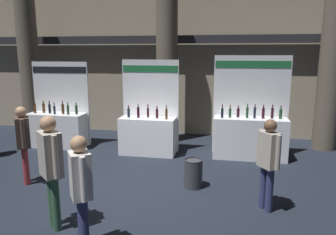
% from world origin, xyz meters
% --- Properties ---
extents(ground_plane, '(27.32, 27.32, 0.00)m').
position_xyz_m(ground_plane, '(0.00, 0.00, 0.00)').
color(ground_plane, black).
extents(hall_colonnade, '(13.66, 1.45, 5.53)m').
position_xyz_m(hall_colonnade, '(0.00, 4.30, 2.68)').
color(hall_colonnade, tan).
rests_on(hall_colonnade, ground_plane).
extents(exhibitor_booth_0, '(1.69, 0.66, 2.39)m').
position_xyz_m(exhibitor_booth_0, '(-2.94, 2.33, 0.60)').
color(exhibitor_booth_0, white).
rests_on(exhibitor_booth_0, ground_plane).
extents(exhibitor_booth_1, '(1.53, 0.66, 2.47)m').
position_xyz_m(exhibitor_booth_1, '(-0.24, 2.17, 0.61)').
color(exhibitor_booth_1, white).
rests_on(exhibitor_booth_1, ground_plane).
extents(exhibitor_booth_2, '(1.90, 0.66, 2.58)m').
position_xyz_m(exhibitor_booth_2, '(2.38, 2.30, 0.64)').
color(exhibitor_booth_2, white).
rests_on(exhibitor_booth_2, ground_plane).
extents(trash_bin, '(0.37, 0.37, 0.58)m').
position_xyz_m(trash_bin, '(1.18, 0.20, 0.29)').
color(trash_bin, '#38383D').
rests_on(trash_bin, ground_plane).
extents(visitor_0, '(0.42, 0.46, 1.60)m').
position_xyz_m(visitor_0, '(-2.22, -0.23, 0.95)').
color(visitor_0, maroon).
rests_on(visitor_0, ground_plane).
extents(visitor_1, '(0.36, 0.43, 1.58)m').
position_xyz_m(visitor_1, '(2.50, -0.51, 0.92)').
color(visitor_1, navy).
rests_on(visitor_1, ground_plane).
extents(visitor_5, '(0.38, 0.40, 1.62)m').
position_xyz_m(visitor_5, '(-0.03, -2.18, 0.95)').
color(visitor_5, navy).
rests_on(visitor_5, ground_plane).
extents(visitor_6, '(0.46, 0.45, 1.76)m').
position_xyz_m(visitor_6, '(-0.74, -1.70, 1.06)').
color(visitor_6, '#33563D').
rests_on(visitor_6, ground_plane).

